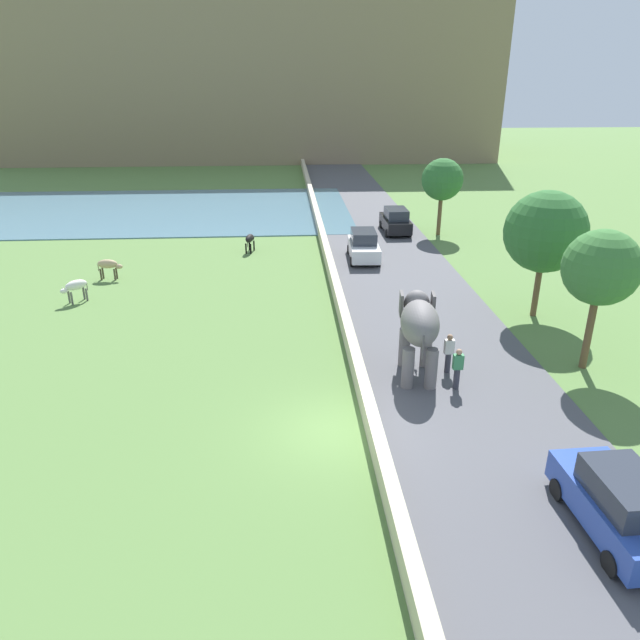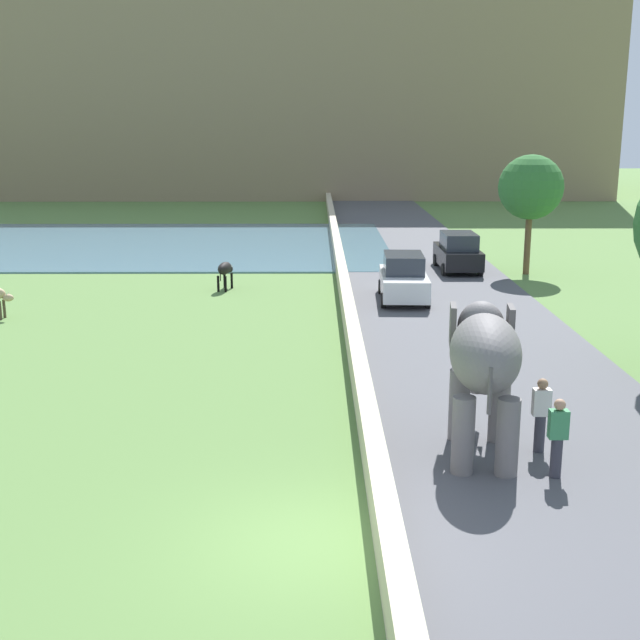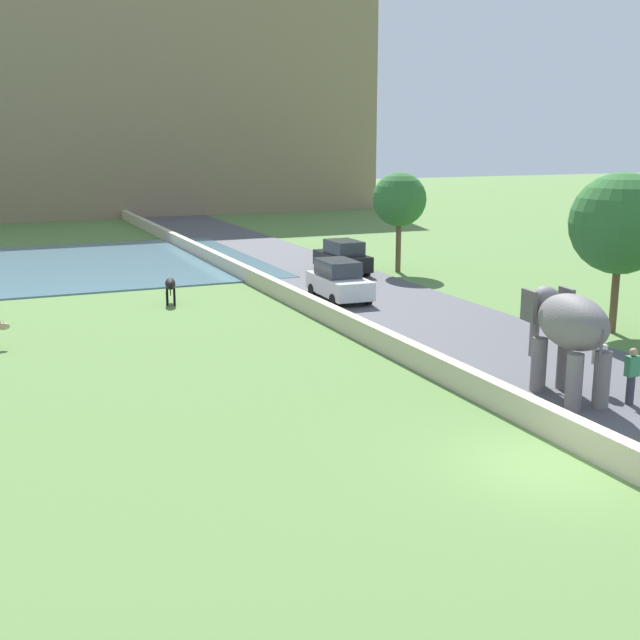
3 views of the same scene
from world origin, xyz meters
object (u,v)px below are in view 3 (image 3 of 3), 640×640
at_px(car_black, 343,257).
at_px(car_white, 339,281).
at_px(person_beside_elephant, 599,363).
at_px(elephant, 568,327).
at_px(cow_black, 170,285).
at_px(person_trailing, 632,375).

xyz_separation_m(car_black, car_white, (-3.15, -6.36, 0.00)).
bearing_deg(person_beside_elephant, elephant, -179.87).
xyz_separation_m(elephant, car_black, (3.12, 21.29, -1.14)).
bearing_deg(cow_black, car_white, -17.74).
bearing_deg(car_white, person_trailing, -85.68).
xyz_separation_m(elephant, person_trailing, (1.20, -1.26, -1.16)).
height_order(car_white, cow_black, car_white).
relative_size(car_white, cow_black, 2.86).
bearing_deg(person_beside_elephant, car_black, 84.88).
bearing_deg(elephant, person_trailing, -46.40).
xyz_separation_m(elephant, person_beside_elephant, (1.22, 0.00, -1.16)).
bearing_deg(car_white, car_black, 63.68).
relative_size(person_beside_elephant, car_white, 0.40).
height_order(person_beside_elephant, cow_black, person_beside_elephant).
xyz_separation_m(elephant, cow_black, (-7.04, 17.17, -1.20)).
bearing_deg(person_beside_elephant, car_white, 94.76).
relative_size(elephant, car_black, 0.89).
height_order(elephant, car_white, elephant).
xyz_separation_m(person_beside_elephant, cow_black, (-8.26, 17.17, -0.04)).
relative_size(person_trailing, cow_black, 1.14).
xyz_separation_m(person_beside_elephant, car_black, (1.91, 21.28, 0.03)).
distance_m(elephant, person_trailing, 2.09).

